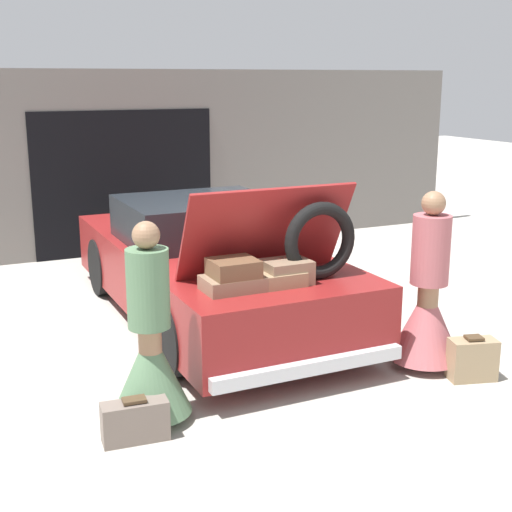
# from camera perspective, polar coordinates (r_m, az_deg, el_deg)

# --- Properties ---
(ground_plane) EXTENTS (40.00, 40.00, 0.00)m
(ground_plane) POSITION_cam_1_polar(r_m,az_deg,el_deg) (8.21, -3.78, -4.91)
(ground_plane) COLOR #ADA89E
(garage_wall_back) EXTENTS (12.00, 0.14, 2.80)m
(garage_wall_back) POSITION_cam_1_polar(r_m,az_deg,el_deg) (11.20, -10.57, 7.28)
(garage_wall_back) COLOR slate
(garage_wall_back) RESTS_ON ground_plane
(car) EXTENTS (1.96, 4.71, 1.73)m
(car) POSITION_cam_1_polar(r_m,az_deg,el_deg) (8.03, -3.82, -0.77)
(car) COLOR maroon
(car) RESTS_ON ground_plane
(person_left) EXTENTS (0.63, 0.63, 1.63)m
(person_left) POSITION_cam_1_polar(r_m,az_deg,el_deg) (5.69, -8.44, -7.65)
(person_left) COLOR #997051
(person_left) RESTS_ON ground_plane
(person_right) EXTENTS (0.67, 0.67, 1.68)m
(person_right) POSITION_cam_1_polar(r_m,az_deg,el_deg) (6.85, 13.55, -3.93)
(person_right) COLOR #997051
(person_right) RESTS_ON ground_plane
(suitcase_beside_left_person) EXTENTS (0.52, 0.24, 0.34)m
(suitcase_beside_left_person) POSITION_cam_1_polar(r_m,az_deg,el_deg) (5.57, -9.65, -12.88)
(suitcase_beside_left_person) COLOR #75665B
(suitcase_beside_left_person) RESTS_ON ground_plane
(suitcase_beside_right_person) EXTENTS (0.46, 0.32, 0.41)m
(suitcase_beside_right_person) POSITION_cam_1_polar(r_m,az_deg,el_deg) (6.80, 16.92, -7.91)
(suitcase_beside_right_person) COLOR #9E8460
(suitcase_beside_right_person) RESTS_ON ground_plane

